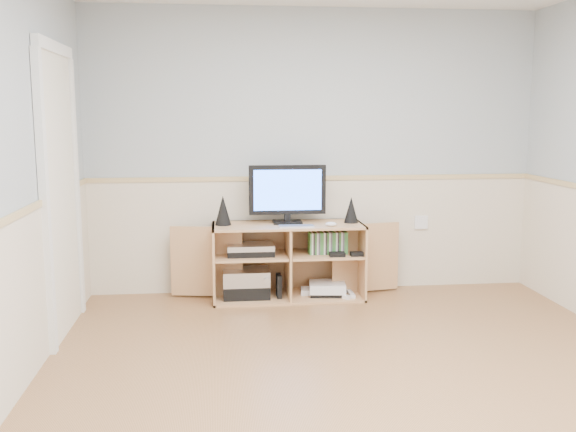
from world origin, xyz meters
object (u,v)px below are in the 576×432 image
Objects in this scene: monitor at (287,192)px; game_consoles at (326,289)px; media_cabinet at (287,259)px; keyboard at (296,226)px.

monitor is 0.92m from game_consoles.
monitor reaches higher than media_cabinet.
media_cabinet is at bearing 105.98° from keyboard.
monitor is at bearing -90.00° from media_cabinet.
monitor is at bearing 106.67° from keyboard.
media_cabinet is 0.43m from game_consoles.
monitor reaches higher than game_consoles.
monitor is at bearing 169.67° from game_consoles.
keyboard is at bearing -73.63° from monitor.
game_consoles is (0.33, -0.06, -0.85)m from monitor.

